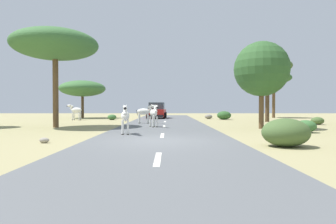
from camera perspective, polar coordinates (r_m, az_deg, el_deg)
The scene contains 20 objects.
ground_plane at distance 11.61m, azimuth -2.70°, elevation -5.78°, with size 90.00×90.00×0.00m, color #998E60.
road at distance 11.60m, azimuth -1.57°, elevation -5.67°, with size 6.00×64.00×0.05m, color #56595B.
lane_markings at distance 10.61m, azimuth -1.69°, elevation -6.16°, with size 0.16×56.00×0.01m.
zebra_0 at distance 14.27m, azimuth -8.53°, elevation -0.83°, with size 0.53×1.53×1.44m.
zebra_1 at distance 23.06m, azimuth -4.80°, elevation 0.03°, with size 1.60×0.53×1.51m.
zebra_2 at distance 30.66m, azimuth -17.68°, elevation 0.30°, with size 1.70×0.71×1.63m.
zebra_3 at distance 19.04m, azimuth -3.02°, elevation -0.28°, with size 0.73×1.50×1.47m.
car_0 at distance 32.71m, azimuth -2.44°, elevation 0.19°, with size 2.17×4.42×1.74m.
tree_1 at distance 37.52m, azimuth 19.49°, elevation 6.13°, with size 4.08×4.08×5.46m.
tree_2 at distance 21.02m, azimuth -21.22°, elevation 11.97°, with size 5.53×5.53×6.37m.
tree_5 at distance 27.89m, azimuth 18.39°, elevation 8.25°, with size 4.18×4.18×5.66m.
tree_6 at distance 35.48m, azimuth -16.47°, elevation 4.36°, with size 5.23×5.23×4.33m.
tree_7 at distance 19.27m, azimuth 17.35°, elevation 7.89°, with size 3.38×3.38×5.38m.
bush_0 at distance 10.99m, azimuth 21.52°, elevation -3.70°, with size 1.63×1.47×0.98m, color #425B2D.
bush_1 at distance 24.92m, azimuth 26.62°, elevation -1.52°, with size 0.96×0.86×0.58m, color #425B2D.
bush_2 at distance 30.40m, azimuth -11.04°, elevation -0.99°, with size 0.90×0.81×0.54m, color #386633.
bush_3 at distance 17.17m, azimuth 24.77°, elevation -2.53°, with size 1.10×0.99×0.66m, color #386633.
bush_4 at distance 31.11m, azimuth 10.50°, elevation -0.63°, with size 1.45×1.31×0.87m, color #2D5628.
rock_0 at distance 32.54m, azimuth 7.57°, elevation -0.89°, with size 0.81×0.69×0.48m, color gray.
rock_1 at distance 12.17m, azimuth -23.05°, elevation -5.07°, with size 0.37×0.26×0.21m, color gray.
Camera 1 is at (0.49, -11.52, 1.41)m, focal length 31.56 mm.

